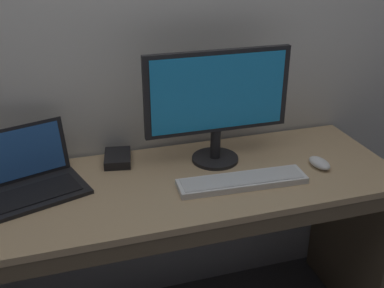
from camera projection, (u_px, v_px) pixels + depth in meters
desk at (171, 240)px, 1.81m from camera, size 1.74×0.59×0.78m
laptop_black at (31, 181)px, 1.63m from camera, size 0.40×0.35×0.21m
external_monitor at (218, 100)px, 1.74m from camera, size 0.56×0.19×0.45m
wired_keyboard at (242, 181)px, 1.68m from camera, size 0.48×0.14×0.03m
computer_mouse at (320, 163)px, 1.80m from camera, size 0.07×0.11×0.03m
external_drive_box at (118, 158)px, 1.84m from camera, size 0.13×0.16×0.03m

